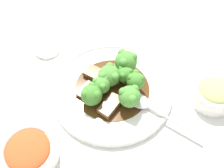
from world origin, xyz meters
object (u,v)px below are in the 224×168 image
at_px(broccoli_floret_2, 101,85).
at_px(serving_spoon, 144,104).
at_px(beef_strip_0, 111,105).
at_px(side_bowl_appetizer, 214,94).
at_px(broccoli_floret_1, 126,61).
at_px(side_bowl_kimchi, 29,152).
at_px(broccoli_floret_5, 130,96).
at_px(beef_strip_3, 96,74).
at_px(broccoli_floret_6, 136,80).
at_px(broccoli_floret_3, 92,95).
at_px(beef_strip_1, 113,70).
at_px(beef_strip_2, 86,90).
at_px(broccoli_floret_4, 125,74).
at_px(main_plate, 112,90).
at_px(broccoli_floret_0, 109,75).
at_px(sauce_dish, 47,49).

height_order(broccoli_floret_2, serving_spoon, broccoli_floret_2).
xyz_separation_m(beef_strip_0, side_bowl_appetizer, (0.05, -0.24, 0.00)).
bearing_deg(broccoli_floret_1, side_bowl_kimchi, 141.22).
distance_m(broccoli_floret_5, serving_spoon, 0.05).
xyz_separation_m(broccoli_floret_1, broccoli_floret_5, (-0.10, -0.01, -0.00)).
height_order(beef_strip_3, side_bowl_appetizer, side_bowl_appetizer).
distance_m(broccoli_floret_6, side_bowl_appetizer, 0.19).
distance_m(beef_strip_0, broccoli_floret_3, 0.05).
relative_size(broccoli_floret_1, broccoli_floret_2, 1.22).
bearing_deg(side_bowl_appetizer, broccoli_floret_2, 91.84).
bearing_deg(broccoli_floret_1, beef_strip_1, 103.26).
xyz_separation_m(beef_strip_0, serving_spoon, (0.01, -0.08, -0.00)).
bearing_deg(beef_strip_2, broccoli_floret_4, -68.56).
bearing_deg(broccoli_floret_3, broccoli_floret_6, -65.74).
bearing_deg(side_bowl_appetizer, main_plate, 88.46).
distance_m(beef_strip_3, broccoli_floret_5, 0.12).
xyz_separation_m(beef_strip_2, broccoli_floret_4, (0.04, -0.09, 0.03)).
height_order(beef_strip_0, beef_strip_3, beef_strip_0).
bearing_deg(beef_strip_0, broccoli_floret_5, -76.79).
bearing_deg(broccoli_floret_3, broccoli_floret_2, -36.27).
xyz_separation_m(beef_strip_2, broccoli_floret_2, (-0.00, -0.04, 0.03)).
bearing_deg(broccoli_floret_0, beef_strip_0, -172.66).
relative_size(broccoli_floret_5, serving_spoon, 0.33).
xyz_separation_m(broccoli_floret_1, broccoli_floret_6, (-0.05, -0.03, -0.00)).
bearing_deg(broccoli_floret_5, beef_strip_2, 73.56).
relative_size(beef_strip_2, broccoli_floret_1, 0.91).
bearing_deg(broccoli_floret_1, broccoli_floret_4, 177.58).
bearing_deg(broccoli_floret_3, serving_spoon, -91.58).
bearing_deg(side_bowl_appetizer, broccoli_floret_1, 73.42).
distance_m(broccoli_floret_4, side_bowl_kimchi, 0.27).
bearing_deg(sauce_dish, beef_strip_0, -133.58).
height_order(broccoli_floret_0, side_bowl_kimchi, broccoli_floret_0).
xyz_separation_m(beef_strip_3, broccoli_floret_0, (-0.02, -0.03, 0.03)).
xyz_separation_m(beef_strip_1, broccoli_floret_4, (-0.03, -0.03, 0.02)).
xyz_separation_m(broccoli_floret_0, side_bowl_appetizer, (-0.02, -0.25, -0.02)).
distance_m(broccoli_floret_0, sauce_dish, 0.22).
xyz_separation_m(beef_strip_1, broccoli_floret_5, (-0.09, -0.04, 0.03)).
xyz_separation_m(beef_strip_0, broccoli_floret_4, (0.08, -0.03, 0.02)).
height_order(broccoli_floret_1, broccoli_floret_2, broccoli_floret_1).
bearing_deg(beef_strip_2, serving_spoon, -102.54).
bearing_deg(side_bowl_kimchi, sauce_dish, 6.31).
bearing_deg(broccoli_floret_2, serving_spoon, -106.73).
height_order(beef_strip_0, beef_strip_1, beef_strip_0).
height_order(beef_strip_3, broccoli_floret_0, broccoli_floret_0).
bearing_deg(main_plate, broccoli_floret_4, -54.63).
xyz_separation_m(beef_strip_0, beef_strip_1, (0.10, 0.00, -0.00)).
bearing_deg(broccoli_floret_1, sauce_dish, 71.92).
relative_size(broccoli_floret_5, sauce_dish, 0.82).
bearing_deg(sauce_dish, broccoli_floret_3, -139.13).
xyz_separation_m(main_plate, beef_strip_3, (0.03, 0.04, 0.01)).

